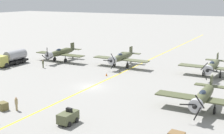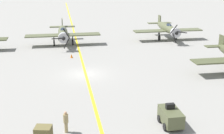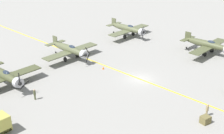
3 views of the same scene
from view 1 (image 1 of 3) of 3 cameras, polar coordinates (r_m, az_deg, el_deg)
name	(u,v)px [view 1 (image 1 of 3)]	position (r m, az deg, el deg)	size (l,w,h in m)	color
ground_plane	(91,87)	(50.40, -3.85, -3.66)	(400.00, 400.00, 0.00)	gray
taxiway_stripe	(91,87)	(50.40, -3.85, -3.65)	(0.30, 160.00, 0.01)	yellow
airplane_near_right	(61,53)	(70.47, -9.36, 2.62)	(12.00, 9.98, 3.80)	#494F30
airplane_near_left	(213,66)	(59.14, 17.92, 0.22)	(12.00, 9.98, 3.65)	#5B6041
airplane_near_center	(122,57)	(64.06, 1.77, 1.77)	(12.00, 9.98, 3.65)	#5A5F40
airplane_mid_left	(204,96)	(40.94, 16.41, -5.13)	(12.00, 9.98, 3.65)	#4E5335
fuel_tanker	(11,58)	(69.40, -18.01, 1.58)	(2.67, 8.00, 2.98)	black
tow_tractor	(68,117)	(36.38, -8.05, -9.04)	(1.57, 2.60, 1.79)	#515638
ground_crew_walking	(16,103)	(41.73, -17.09, -6.34)	(0.39, 0.39, 1.77)	tan
ground_crew_inspecting	(43,63)	(64.94, -12.50, 0.63)	(0.36, 0.36, 1.67)	#515638
supply_crate_by_tanker	(3,106)	(42.62, -19.34, -6.77)	(1.21, 1.00, 1.00)	brown
traffic_cone	(106,74)	(57.08, -1.02, -1.38)	(0.36, 0.36, 0.55)	orange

